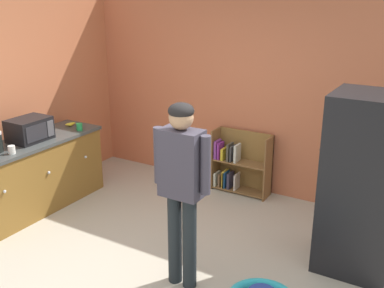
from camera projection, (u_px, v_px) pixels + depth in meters
name	position (u px, v px, depth m)	size (l,w,h in m)	color
ground_plane	(165.00, 271.00, 4.57)	(12.00, 12.00, 0.00)	#B6AD99
back_wall	(262.00, 94.00, 6.04)	(5.20, 0.06, 2.70)	#CB6E49
left_side_wall	(32.00, 94.00, 6.07)	(0.06, 2.99, 2.70)	#C97047
kitchen_counter	(32.00, 176.00, 5.74)	(0.65, 1.95, 0.90)	brown
refrigerator	(363.00, 185.00, 4.40)	(0.73, 0.68, 1.78)	black
bookshelf	(238.00, 165.00, 6.31)	(0.80, 0.28, 0.85)	brown
standing_person	(182.00, 179.00, 4.05)	(0.57, 0.22, 1.77)	#1F262A
microwave	(30.00, 129.00, 5.60)	(0.37, 0.48, 0.28)	black
banana_bunch	(71.00, 124.00, 6.23)	(0.12, 0.16, 0.04)	yellow
white_cup	(12.00, 150.00, 5.18)	(0.08, 0.08, 0.10)	white
green_cup	(79.00, 127.00, 6.03)	(0.08, 0.08, 0.10)	green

